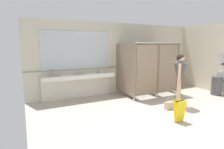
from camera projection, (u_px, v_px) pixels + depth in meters
name	position (u px, v px, depth m)	size (l,w,h in m)	color
ground_plane	(180.00, 121.00, 4.80)	(7.29, 6.94, 0.10)	#B2A899
wall_back	(121.00, 58.00, 7.43)	(7.29, 0.12, 2.75)	beige
wall_back_tile_band	(122.00, 66.00, 7.42)	(7.29, 0.01, 0.06)	#9E937F
vanity_counter	(78.00, 81.00, 6.50)	(2.52, 0.53, 1.01)	silver
mirror_panel	(76.00, 50.00, 6.49)	(2.42, 0.02, 1.35)	silver
bathroom_stalls	(150.00, 68.00, 6.95)	(2.00, 1.37, 2.00)	#84705B
paper_towel_dispenser_upper	(223.00, 59.00, 6.98)	(0.40, 0.13, 0.48)	#B7BABF
paper_towel_dispenser_lower	(221.00, 77.00, 7.10)	(0.38, 0.13, 0.45)	#B7BABF
trash_bin	(217.00, 86.00, 7.04)	(0.39, 0.39, 0.69)	#47474C
person_standing	(180.00, 74.00, 5.55)	(0.56, 0.56, 1.64)	#DBAD89
handbag	(170.00, 105.00, 5.49)	(0.32, 0.14, 0.39)	tan
soap_dispenser	(52.00, 73.00, 6.13)	(0.07, 0.07, 0.19)	#D899B2
paper_cup	(102.00, 71.00, 6.71)	(0.07, 0.07, 0.11)	white
wet_floor_sign	(180.00, 111.00, 4.56)	(0.28, 0.19, 0.56)	yellow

